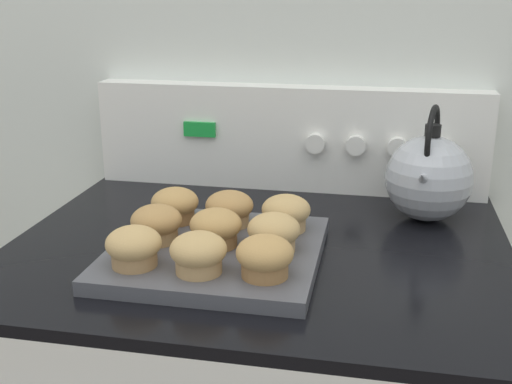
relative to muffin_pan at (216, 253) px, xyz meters
name	(u,v)px	position (x,y,z in m)	size (l,w,h in m)	color
wall_back	(294,44)	(0.05, 0.43, 0.27)	(8.00, 0.05, 2.40)	silver
control_panel	(289,138)	(0.05, 0.38, 0.09)	(0.78, 0.07, 0.21)	white
muffin_pan	(216,253)	(0.00, 0.00, 0.00)	(0.31, 0.31, 0.02)	#4C4C51
muffin_r0_c0	(134,247)	(-0.09, -0.09, 0.04)	(0.08, 0.08, 0.06)	#A37A4C
muffin_r0_c1	(198,253)	(0.00, -0.09, 0.04)	(0.08, 0.08, 0.06)	tan
muffin_r0_c2	(265,257)	(0.09, -0.09, 0.04)	(0.08, 0.08, 0.06)	olive
muffin_r1_c0	(156,224)	(-0.09, 0.00, 0.04)	(0.08, 0.08, 0.06)	tan
muffin_r1_c1	(216,228)	(0.00, 0.00, 0.04)	(0.08, 0.08, 0.06)	olive
muffin_r1_c2	(274,233)	(0.09, 0.00, 0.04)	(0.08, 0.08, 0.06)	tan
muffin_r2_c0	(175,205)	(-0.09, 0.09, 0.04)	(0.08, 0.08, 0.06)	olive
muffin_r2_c1	(229,209)	(0.00, 0.09, 0.04)	(0.08, 0.08, 0.06)	tan
muffin_r2_c2	(286,213)	(0.09, 0.09, 0.04)	(0.08, 0.08, 0.06)	tan
tea_kettle	(429,177)	(0.32, 0.24, 0.07)	(0.15, 0.18, 0.21)	#ADAFB5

